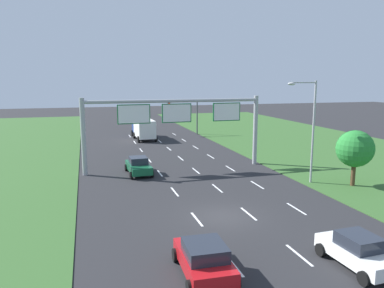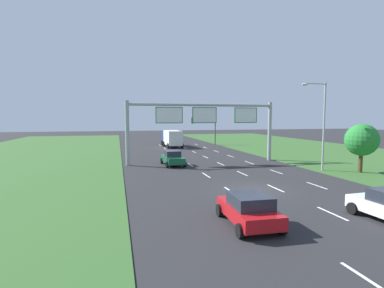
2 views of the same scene
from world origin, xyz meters
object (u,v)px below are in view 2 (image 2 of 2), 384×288
Objects in this scene: car_mid_lane at (173,158)px; sign_gantry at (204,120)px; box_truck at (172,138)px; roadside_tree_near at (362,140)px; car_lead_silver at (249,209)px; street_lamp at (321,119)px; traffic_light_mast at (206,125)px.

car_mid_lane is 0.25× the size of sign_gantry.
box_truck is 31.80m from roadside_tree_near.
sign_gantry reaches higher than car_mid_lane.
roadside_tree_near is (12.43, -9.68, -1.84)m from sign_gantry.
car_lead_silver is 0.89× the size of roadside_tree_near.
roadside_tree_near is (3.12, -1.78, -1.98)m from street_lamp.
car_lead_silver is 0.48× the size of street_lamp.
roadside_tree_near is (5.78, -31.35, -0.77)m from traffic_light_mast.
car_mid_lane is at bearing -101.48° from box_truck.
sign_gantry is (3.80, 0.93, 4.16)m from car_mid_lane.
traffic_light_mast is (6.92, 2.23, 2.26)m from box_truck.
car_mid_lane is at bearing 92.79° from car_lead_silver.
box_truck is 1.62× the size of roadside_tree_near.
car_lead_silver is 0.24× the size of sign_gantry.
car_mid_lane reaches higher than car_lead_silver.
car_mid_lane is at bearing -166.19° from sign_gantry.
traffic_light_mast is at bearing 100.44° from roadside_tree_near.
car_lead_silver is at bearing -147.75° from roadside_tree_near.
car_lead_silver is at bearing -137.27° from street_lamp.
sign_gantry is (0.27, -19.44, 3.33)m from box_truck.
box_truck reaches higher than car_lead_silver.
roadside_tree_near is at bearing -29.77° from street_lamp.
street_lamp is at bearing -72.33° from box_truck.
traffic_light_mast is 1.22× the size of roadside_tree_near.
traffic_light_mast is 29.71m from street_lamp.
car_lead_silver is 18.97m from roadside_tree_near.
sign_gantry reaches higher than car_lead_silver.
box_truck is at bearing 87.16° from car_lead_silver.
sign_gantry is 12.21m from street_lamp.
traffic_light_mast is 0.66× the size of street_lamp.
roadside_tree_near is at bearing 34.13° from car_lead_silver.
street_lamp reaches higher than roadside_tree_near.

